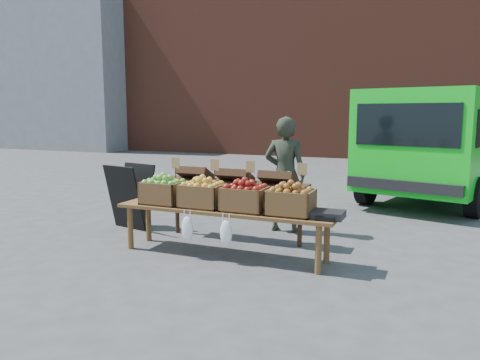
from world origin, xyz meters
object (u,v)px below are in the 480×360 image
at_px(delivery_van, 442,146).
at_px(vendor, 285,175).
at_px(chalkboard_sign, 130,196).
at_px(back_table, 235,201).
at_px(crate_green_apples, 290,203).
at_px(weighing_scale, 328,215).
at_px(crate_russet_pears, 203,196).
at_px(display_bench, 224,232).
at_px(crate_red_apples, 245,199).
at_px(crate_golden_apples, 164,193).

height_order(delivery_van, vendor, delivery_van).
bearing_deg(chalkboard_sign, back_table, 14.18).
height_order(crate_green_apples, weighing_scale, crate_green_apples).
bearing_deg(delivery_van, back_table, -105.35).
relative_size(delivery_van, crate_green_apples, 9.34).
distance_m(back_table, crate_russet_pears, 0.75).
relative_size(display_bench, crate_red_apples, 5.40).
bearing_deg(crate_red_apples, delivery_van, 67.66).
height_order(chalkboard_sign, crate_golden_apples, chalkboard_sign).
relative_size(delivery_van, crate_red_apples, 9.34).
xyz_separation_m(chalkboard_sign, crate_green_apples, (2.66, -0.67, 0.23)).
xyz_separation_m(delivery_van, display_bench, (-2.37, -5.09, -0.76)).
height_order(vendor, back_table, vendor).
xyz_separation_m(delivery_van, crate_red_apples, (-2.09, -5.09, -0.34)).
bearing_deg(vendor, crate_russet_pears, 63.60).
bearing_deg(delivery_van, weighing_scale, -87.65).
height_order(vendor, display_bench, vendor).
relative_size(crate_golden_apples, crate_russet_pears, 1.00).
bearing_deg(delivery_van, vendor, -104.48).
distance_m(chalkboard_sign, crate_golden_apples, 1.23).
bearing_deg(display_bench, crate_red_apples, 0.00).
distance_m(crate_golden_apples, weighing_scale, 2.08).
xyz_separation_m(chalkboard_sign, crate_russet_pears, (1.56, -0.67, 0.23)).
height_order(delivery_van, crate_green_apples, delivery_van).
xyz_separation_m(crate_golden_apples, crate_green_apples, (1.65, 0.00, 0.00)).
distance_m(back_table, crate_green_apples, 1.24).
distance_m(vendor, chalkboard_sign, 2.30).
height_order(crate_golden_apples, crate_green_apples, same).
relative_size(crate_russet_pears, crate_red_apples, 1.00).
distance_m(delivery_van, crate_green_apples, 5.33).
xyz_separation_m(delivery_van, crate_green_apples, (-1.54, -5.09, -0.34)).
bearing_deg(crate_red_apples, vendor, 88.56).
bearing_deg(display_bench, back_table, 102.90).
bearing_deg(weighing_scale, chalkboard_sign, 167.72).
height_order(crate_red_apples, weighing_scale, crate_red_apples).
xyz_separation_m(crate_golden_apples, crate_red_apples, (1.10, 0.00, 0.00)).
height_order(back_table, weighing_scale, back_table).
xyz_separation_m(vendor, weighing_scale, (0.94, -1.41, -0.22)).
bearing_deg(crate_golden_apples, crate_green_apples, 0.00).
distance_m(display_bench, weighing_scale, 1.29).
bearing_deg(crate_red_apples, weighing_scale, 0.00).
distance_m(display_bench, crate_russet_pears, 0.51).
bearing_deg(back_table, crate_green_apples, -36.03).
distance_m(chalkboard_sign, crate_green_apples, 2.75).
relative_size(back_table, display_bench, 0.78).
height_order(back_table, crate_russet_pears, back_table).
bearing_deg(weighing_scale, crate_golden_apples, 180.00).
relative_size(crate_russet_pears, weighing_scale, 1.47).
distance_m(delivery_van, weighing_scale, 5.23).
distance_m(delivery_van, crate_russet_pears, 5.75).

